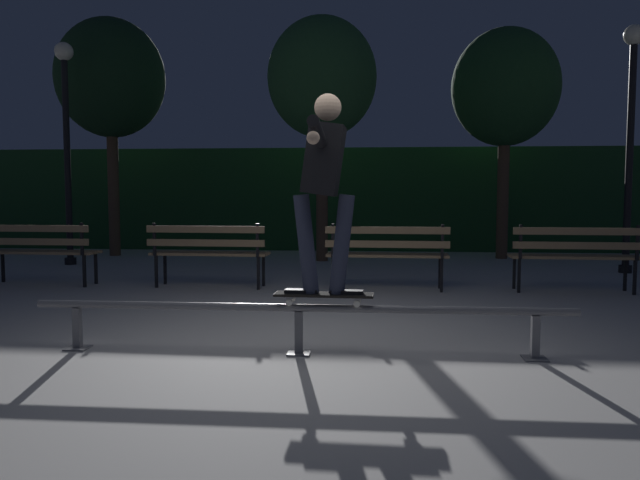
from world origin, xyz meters
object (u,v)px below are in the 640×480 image
Objects in this scene: skateboarder at (324,176)px; park_bench_rightmost at (575,251)px; park_bench_leftmost at (38,247)px; lamp_post_right at (631,117)px; park_bench_right_center at (387,250)px; tree_far_right at (505,89)px; tree_behind_benches at (322,79)px; grind_rail at (299,315)px; tree_far_left at (111,79)px; park_bench_left_center at (208,248)px; lamp_post_left at (66,125)px; skateboard at (324,295)px.

skateboarder is 0.97× the size of park_bench_rightmost.
park_bench_leftmost is 9.11m from lamp_post_right.
park_bench_right_center is 0.37× the size of tree_far_right.
tree_behind_benches is at bearing 108.51° from park_bench_right_center.
grind_rail is at bearing -103.31° from park_bench_right_center.
tree_far_left reaches higher than tree_behind_benches.
park_bench_right_center is 4.81m from lamp_post_right.
skateboarder is at bearing -129.54° from lamp_post_right.
park_bench_rightmost is (7.18, 0.00, 0.00)m from park_bench_leftmost.
park_bench_left_center is at bearing 180.00° from park_bench_right_center.
tree_far_left is 1.92m from lamp_post_left.
park_bench_leftmost is 2.39m from park_bench_left_center.
grind_rail is 1.12m from skateboarder.
skateboard is 0.18× the size of tree_far_right.
park_bench_left_center is 0.34× the size of tree_far_left.
park_bench_leftmost is at bearing 142.40° from skateboarder.
tree_behind_benches is at bearing 93.21° from grind_rail.
park_bench_left_center is (2.39, 0.00, 0.00)m from park_bench_leftmost.
skateboarder is 0.35× the size of tree_far_right.
tree_far_right is at bearing 41.11° from park_bench_left_center.
park_bench_rightmost is 5.68m from tree_behind_benches.
park_bench_leftmost is at bearing -136.87° from tree_behind_benches.
park_bench_leftmost is at bearing 180.00° from park_bench_right_center.
park_bench_leftmost is at bearing 180.00° from park_bench_left_center.
tree_far_right reaches higher than skateboard.
tree_far_left is at bearing 85.02° from lamp_post_left.
park_bench_right_center is 7.40m from tree_far_left.
lamp_post_right is (1.54, -2.00, -0.79)m from tree_far_right.
tree_behind_benches is (-0.37, 6.66, 3.07)m from grind_rail.
tree_far_right is at bearing 0.83° from tree_far_left.
park_bench_leftmost is 1.00× the size of park_bench_left_center.
grind_rail is at bearing 179.98° from skateboarder.
skateboard is 3.30m from park_bench_right_center.
skateboard is at bearing -129.56° from lamp_post_right.
park_bench_rightmost is at bearing 0.00° from park_bench_right_center.
skateboarder is (0.00, -0.00, 0.94)m from skateboard.
park_bench_leftmost is 0.36× the size of tree_behind_benches.
park_bench_leftmost is at bearing -80.65° from tree_far_left.
park_bench_rightmost is 9.30m from tree_far_left.
skateboard is at bearing -56.08° from tree_far_left.
park_bench_left_center is at bearing -161.35° from lamp_post_right.
lamp_post_left is at bearing 108.23° from park_bench_leftmost.
park_bench_rightmost is 0.34× the size of tree_far_left.
tree_far_left is at bearing 122.81° from grind_rail.
tree_far_left is at bearing -179.17° from tree_far_right.
grind_rail is 2.68× the size of park_bench_leftmost.
tree_behind_benches is 1.16× the size of lamp_post_right.
tree_far_left reaches higher than skateboarder.
park_bench_left_center is 5.87m from tree_far_left.
lamp_post_left is (-7.91, -1.70, -0.79)m from tree_far_right.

